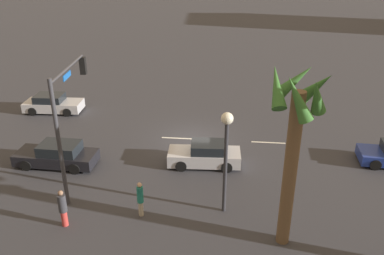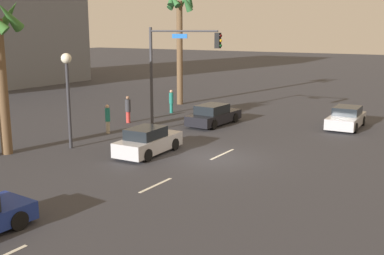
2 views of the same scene
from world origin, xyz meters
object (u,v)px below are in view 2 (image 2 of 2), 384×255
at_px(car_1, 214,115).
at_px(pedestrian_1, 108,118).
at_px(car_0, 148,142).
at_px(pedestrian_0, 128,109).
at_px(pedestrian_2, 171,101).
at_px(traffic_signal, 173,60).
at_px(streetlamp, 67,81).
at_px(car_3, 346,118).
at_px(palm_tree_1, 180,24).

distance_m(car_1, pedestrian_1, 7.30).
relative_size(car_0, car_1, 0.91).
distance_m(pedestrian_0, pedestrian_1, 3.51).
bearing_deg(pedestrian_2, traffic_signal, -143.77).
height_order(pedestrian_0, pedestrian_2, pedestrian_0).
bearing_deg(car_0, streetlamp, 105.96).
height_order(car_3, pedestrian_1, pedestrian_1).
bearing_deg(car_3, pedestrian_0, 115.52).
bearing_deg(palm_tree_1, streetlamp, -168.02).
bearing_deg(traffic_signal, car_0, -156.44).
distance_m(traffic_signal, palm_tree_1, 9.90).
xyz_separation_m(pedestrian_1, pedestrian_2, (8.19, 0.81, -0.02)).
xyz_separation_m(car_1, traffic_signal, (-1.94, 1.98, 3.79)).
xyz_separation_m(pedestrian_0, palm_tree_1, (8.94, 1.51, 5.83)).
distance_m(traffic_signal, pedestrian_2, 6.26).
bearing_deg(traffic_signal, car_3, -60.18).
relative_size(car_3, pedestrian_2, 2.44).
relative_size(pedestrian_0, pedestrian_2, 1.04).
relative_size(car_0, pedestrian_1, 2.35).
relative_size(car_0, palm_tree_1, 0.44).
relative_size(car_1, traffic_signal, 0.72).
bearing_deg(streetlamp, pedestrian_2, 7.57).
bearing_deg(car_1, pedestrian_1, 144.37).
relative_size(car_0, car_3, 0.97).
xyz_separation_m(car_1, pedestrian_0, (-2.60, 5.37, 0.35)).
relative_size(pedestrian_0, pedestrian_1, 1.04).
distance_m(car_3, traffic_signal, 12.07).
relative_size(traffic_signal, pedestrian_0, 3.48).
height_order(car_1, pedestrian_0, pedestrian_0).
height_order(car_0, car_3, car_0).
relative_size(traffic_signal, streetlamp, 1.27).
bearing_deg(palm_tree_1, car_1, -132.64).
xyz_separation_m(car_0, palm_tree_1, (14.93, 7.80, 6.16)).
xyz_separation_m(car_3, streetlamp, (-13.61, 11.41, 3.06)).
relative_size(car_1, palm_tree_1, 0.48).
height_order(traffic_signal, pedestrian_2, traffic_signal).
bearing_deg(palm_tree_1, pedestrian_0, -170.42).
height_order(car_3, palm_tree_1, palm_tree_1).
height_order(car_0, pedestrian_2, pedestrian_2).
distance_m(pedestrian_1, pedestrian_2, 8.23).
height_order(car_1, car_3, car_1).
relative_size(car_3, traffic_signal, 0.67).
distance_m(traffic_signal, pedestrian_1, 5.75).
height_order(car_3, traffic_signal, traffic_signal).
bearing_deg(car_3, car_0, 150.32).
xyz_separation_m(car_0, traffic_signal, (6.66, 2.90, 3.78)).
height_order(streetlamp, pedestrian_0, streetlamp).
relative_size(car_1, pedestrian_1, 2.60).
distance_m(car_0, car_1, 8.64).
xyz_separation_m(pedestrian_1, palm_tree_1, (12.26, 2.63, 5.84)).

